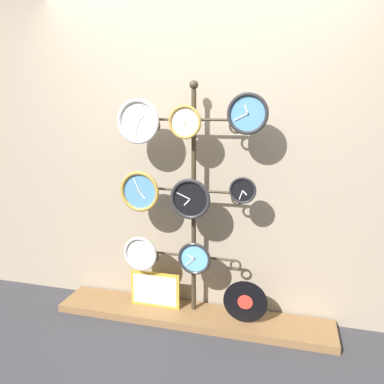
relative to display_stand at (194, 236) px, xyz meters
name	(u,v)px	position (x,y,z in m)	size (l,w,h in m)	color
ground_plane	(179,345)	(0.00, -0.41, -0.68)	(12.00, 12.00, 0.00)	#333338
shop_wall	(199,142)	(0.00, 0.16, 0.72)	(4.40, 0.04, 2.80)	gray
low_shelf	(192,316)	(0.00, -0.06, -0.65)	(2.20, 0.36, 0.06)	brown
display_stand	(194,236)	(0.00, 0.00, 0.00)	(0.77, 0.33, 1.85)	#382D1E
clock_top_left	(138,121)	(-0.39, -0.11, 0.88)	(0.33, 0.04, 0.33)	silver
clock_top_center	(185,122)	(-0.04, -0.10, 0.87)	(0.24, 0.04, 0.24)	silver
clock_top_right	(248,114)	(0.40, -0.10, 0.93)	(0.28, 0.04, 0.28)	#4C84B2
clock_middle_left	(140,191)	(-0.40, -0.10, 0.35)	(0.32, 0.04, 0.32)	#4C84B2
clock_middle_center	(190,199)	(0.01, -0.12, 0.32)	(0.30, 0.04, 0.30)	black
clock_middle_right	(243,190)	(0.38, -0.10, 0.41)	(0.19, 0.04, 0.19)	black
clock_bottom_left	(140,253)	(-0.40, -0.11, -0.14)	(0.28, 0.04, 0.28)	silver
clock_bottom_center	(194,258)	(0.03, -0.10, -0.14)	(0.26, 0.04, 0.26)	#60A8DB
vinyl_record	(245,302)	(0.43, -0.09, -0.46)	(0.34, 0.01, 0.34)	black
picture_frame	(155,290)	(-0.32, -0.04, -0.48)	(0.41, 0.02, 0.29)	gold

